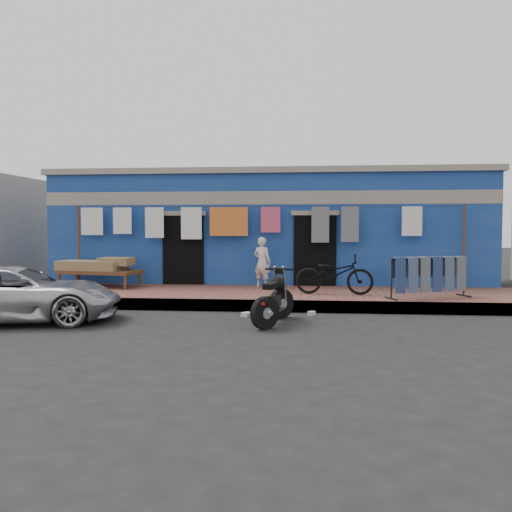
{
  "coord_description": "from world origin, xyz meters",
  "views": [
    {
      "loc": [
        1.16,
        -9.7,
        1.77
      ],
      "look_at": [
        0.0,
        2.0,
        1.15
      ],
      "focal_mm": 38.0,
      "sensor_mm": 36.0,
      "label": 1
    }
  ],
  "objects_px": {
    "bicycle": "(334,270)",
    "charpoy": "(100,273)",
    "jeans_rack": "(429,277)",
    "car": "(17,293)",
    "seated_person": "(262,262)",
    "motorcycle": "(273,297)"
  },
  "relations": [
    {
      "from": "bicycle",
      "to": "charpoy",
      "type": "relative_size",
      "value": 0.76
    },
    {
      "from": "charpoy",
      "to": "jeans_rack",
      "type": "distance_m",
      "value": 8.05
    },
    {
      "from": "car",
      "to": "seated_person",
      "type": "relative_size",
      "value": 3.0
    },
    {
      "from": "charpoy",
      "to": "jeans_rack",
      "type": "bearing_deg",
      "value": -10.23
    },
    {
      "from": "motorcycle",
      "to": "charpoy",
      "type": "height_order",
      "value": "motorcycle"
    },
    {
      "from": "seated_person",
      "to": "charpoy",
      "type": "xyz_separation_m",
      "value": [
        -4.17,
        -0.22,
        -0.28
      ]
    },
    {
      "from": "car",
      "to": "motorcycle",
      "type": "relative_size",
      "value": 2.39
    },
    {
      "from": "car",
      "to": "seated_person",
      "type": "height_order",
      "value": "seated_person"
    },
    {
      "from": "bicycle",
      "to": "charpoy",
      "type": "height_order",
      "value": "bicycle"
    },
    {
      "from": "bicycle",
      "to": "motorcycle",
      "type": "relative_size",
      "value": 1.09
    },
    {
      "from": "bicycle",
      "to": "jeans_rack",
      "type": "bearing_deg",
      "value": -96.31
    },
    {
      "from": "motorcycle",
      "to": "jeans_rack",
      "type": "bearing_deg",
      "value": 43.11
    },
    {
      "from": "seated_person",
      "to": "bicycle",
      "type": "relative_size",
      "value": 0.74
    },
    {
      "from": "seated_person",
      "to": "motorcycle",
      "type": "distance_m",
      "value": 3.79
    },
    {
      "from": "seated_person",
      "to": "jeans_rack",
      "type": "relative_size",
      "value": 0.67
    },
    {
      "from": "seated_person",
      "to": "bicycle",
      "type": "height_order",
      "value": "seated_person"
    },
    {
      "from": "seated_person",
      "to": "charpoy",
      "type": "bearing_deg",
      "value": 27.64
    },
    {
      "from": "car",
      "to": "jeans_rack",
      "type": "distance_m",
      "value": 8.36
    },
    {
      "from": "jeans_rack",
      "to": "charpoy",
      "type": "bearing_deg",
      "value": 169.77
    },
    {
      "from": "car",
      "to": "bicycle",
      "type": "height_order",
      "value": "bicycle"
    },
    {
      "from": "car",
      "to": "motorcycle",
      "type": "height_order",
      "value": "car"
    },
    {
      "from": "bicycle",
      "to": "charpoy",
      "type": "xyz_separation_m",
      "value": [
        -5.92,
        1.01,
        -0.2
      ]
    }
  ]
}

